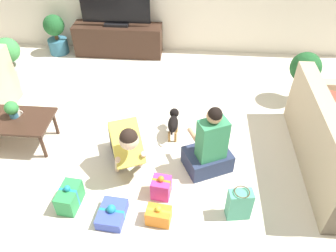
# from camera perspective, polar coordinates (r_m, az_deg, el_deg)

# --- Properties ---
(ground_plane) EXTENTS (16.00, 16.00, 0.00)m
(ground_plane) POSITION_cam_1_polar(r_m,az_deg,el_deg) (4.40, -4.73, -2.42)
(ground_plane) COLOR beige
(coffee_table) EXTENTS (0.92, 0.56, 0.40)m
(coffee_table) POSITION_cam_1_polar(r_m,az_deg,el_deg) (4.53, -25.06, 0.63)
(coffee_table) COLOR #382319
(coffee_table) RESTS_ON ground_plane
(tv_console) EXTENTS (1.59, 0.42, 0.56)m
(tv_console) POSITION_cam_1_polar(r_m,az_deg,el_deg) (6.30, -8.62, 14.61)
(tv_console) COLOR #382319
(tv_console) RESTS_ON ground_plane
(tv) EXTENTS (1.22, 0.20, 0.75)m
(tv) POSITION_cam_1_polar(r_m,az_deg,el_deg) (6.06, -9.23, 19.88)
(tv) COLOR black
(tv) RESTS_ON tv_console
(potted_plant_back_left) EXTENTS (0.37, 0.37, 0.73)m
(potted_plant_back_left) POSITION_cam_1_polar(r_m,az_deg,el_deg) (6.56, -18.97, 14.97)
(potted_plant_back_left) COLOR #336B84
(potted_plant_back_left) RESTS_ON ground_plane
(potted_plant_corner_right) EXTENTS (0.44, 0.44, 0.80)m
(potted_plant_corner_right) POSITION_cam_1_polar(r_m,az_deg,el_deg) (5.18, 22.66, 8.74)
(potted_plant_corner_right) COLOR beige
(potted_plant_corner_right) RESTS_ON ground_plane
(potted_plant_corner_left) EXTENTS (0.39, 0.39, 0.77)m
(potted_plant_corner_left) POSITION_cam_1_polar(r_m,az_deg,el_deg) (5.85, -25.87, 10.67)
(potted_plant_corner_left) COLOR beige
(potted_plant_corner_left) RESTS_ON ground_plane
(person_kneeling) EXTENTS (0.58, 0.85, 0.82)m
(person_kneeling) POSITION_cam_1_polar(r_m,az_deg,el_deg) (3.82, -7.36, -3.20)
(person_kneeling) COLOR #23232D
(person_kneeling) RESTS_ON ground_plane
(person_sitting) EXTENTS (0.64, 0.61, 0.94)m
(person_sitting) POSITION_cam_1_polar(r_m,az_deg,el_deg) (3.83, 7.22, -3.88)
(person_sitting) COLOR #283351
(person_sitting) RESTS_ON ground_plane
(dog) EXTENTS (0.14, 0.48, 0.32)m
(dog) POSITION_cam_1_polar(r_m,az_deg,el_deg) (4.32, 0.94, 0.76)
(dog) COLOR black
(dog) RESTS_ON ground_plane
(gift_box_a) EXTENTS (0.30, 0.37, 0.19)m
(gift_box_a) POSITION_cam_1_polar(r_m,az_deg,el_deg) (3.59, -9.71, -14.81)
(gift_box_a) COLOR #3D51BC
(gift_box_a) RESTS_ON ground_plane
(gift_box_b) EXTENTS (0.23, 0.35, 0.30)m
(gift_box_b) POSITION_cam_1_polar(r_m,az_deg,el_deg) (3.74, -16.75, -11.76)
(gift_box_b) COLOR #2D934C
(gift_box_b) RESTS_ON ground_plane
(gift_box_c) EXTENTS (0.27, 0.20, 0.24)m
(gift_box_c) POSITION_cam_1_polar(r_m,az_deg,el_deg) (3.49, -1.66, -15.31)
(gift_box_c) COLOR orange
(gift_box_c) RESTS_ON ground_plane
(gift_box_d) EXTENTS (0.23, 0.22, 0.30)m
(gift_box_d) POSITION_cam_1_polar(r_m,az_deg,el_deg) (3.67, -1.19, -10.63)
(gift_box_d) COLOR #CC3389
(gift_box_d) RESTS_ON ground_plane
(gift_bag_a) EXTENTS (0.26, 0.18, 0.40)m
(gift_bag_a) POSITION_cam_1_polar(r_m,az_deg,el_deg) (3.53, 12.29, -13.16)
(gift_bag_a) COLOR #4CA384
(gift_bag_a) RESTS_ON ground_plane
(mug) EXTENTS (0.12, 0.08, 0.09)m
(mug) POSITION_cam_1_polar(r_m,az_deg,el_deg) (4.52, -24.79, 2.17)
(mug) COLOR silver
(mug) RESTS_ON coffee_table
(tabletop_plant) EXTENTS (0.17, 0.17, 0.22)m
(tabletop_plant) POSITION_cam_1_polar(r_m,az_deg,el_deg) (4.47, -25.57, 2.71)
(tabletop_plant) COLOR #336B84
(tabletop_plant) RESTS_ON coffee_table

